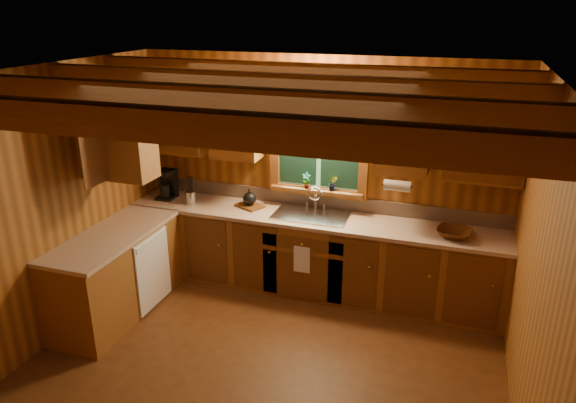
# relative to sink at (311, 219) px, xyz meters

# --- Properties ---
(room) EXTENTS (4.20, 4.20, 4.20)m
(room) POSITION_rel_sink_xyz_m (0.00, -1.60, 0.44)
(room) COLOR #542F14
(room) RESTS_ON ground
(ceiling_beams) EXTENTS (4.20, 2.54, 0.18)m
(ceiling_beams) POSITION_rel_sink_xyz_m (0.00, -1.60, 1.63)
(ceiling_beams) COLOR brown
(ceiling_beams) RESTS_ON room
(base_cabinets) EXTENTS (4.20, 2.22, 0.86)m
(base_cabinets) POSITION_rel_sink_xyz_m (-0.49, -0.32, -0.43)
(base_cabinets) COLOR brown
(base_cabinets) RESTS_ON ground
(countertop) EXTENTS (4.20, 2.24, 0.04)m
(countertop) POSITION_rel_sink_xyz_m (-0.48, -0.31, 0.02)
(countertop) COLOR tan
(countertop) RESTS_ON base_cabinets
(backsplash) EXTENTS (4.20, 0.02, 0.16)m
(backsplash) POSITION_rel_sink_xyz_m (0.00, 0.28, 0.12)
(backsplash) COLOR tan
(backsplash) RESTS_ON room
(dishwasher_panel) EXTENTS (0.02, 0.60, 0.80)m
(dishwasher_panel) POSITION_rel_sink_xyz_m (-1.47, -0.92, -0.43)
(dishwasher_panel) COLOR white
(dishwasher_panel) RESTS_ON base_cabinets
(upper_cabinets) EXTENTS (4.19, 1.77, 0.78)m
(upper_cabinets) POSITION_rel_sink_xyz_m (-0.56, -0.18, 0.98)
(upper_cabinets) COLOR brown
(upper_cabinets) RESTS_ON room
(window) EXTENTS (1.12, 0.08, 1.00)m
(window) POSITION_rel_sink_xyz_m (0.00, 0.26, 0.67)
(window) COLOR brown
(window) RESTS_ON room
(window_sill) EXTENTS (1.06, 0.14, 0.04)m
(window_sill) POSITION_rel_sink_xyz_m (0.00, 0.22, 0.26)
(window_sill) COLOR brown
(window_sill) RESTS_ON room
(wall_sconce) EXTENTS (0.45, 0.21, 0.17)m
(wall_sconce) POSITION_rel_sink_xyz_m (0.00, 0.14, 1.31)
(wall_sconce) COLOR black
(wall_sconce) RESTS_ON room
(paper_towel_roll) EXTENTS (0.27, 0.11, 0.11)m
(paper_towel_roll) POSITION_rel_sink_xyz_m (0.92, -0.07, 0.51)
(paper_towel_roll) COLOR white
(paper_towel_roll) RESTS_ON upper_cabinets
(dish_towel) EXTENTS (0.18, 0.01, 0.30)m
(dish_towel) POSITION_rel_sink_xyz_m (0.00, -0.34, -0.34)
(dish_towel) COLOR white
(dish_towel) RESTS_ON base_cabinets
(sink) EXTENTS (0.82, 0.48, 0.43)m
(sink) POSITION_rel_sink_xyz_m (0.00, 0.00, 0.00)
(sink) COLOR silver
(sink) RESTS_ON countertop
(coffee_maker) EXTENTS (0.20, 0.25, 0.35)m
(coffee_maker) POSITION_rel_sink_xyz_m (-1.80, 0.01, 0.22)
(coffee_maker) COLOR black
(coffee_maker) RESTS_ON countertop
(utensil_crock) EXTENTS (0.12, 0.12, 0.34)m
(utensil_crock) POSITION_rel_sink_xyz_m (-1.44, -0.09, 0.13)
(utensil_crock) COLOR silver
(utensil_crock) RESTS_ON countertop
(cutting_board) EXTENTS (0.36, 0.32, 0.03)m
(cutting_board) POSITION_rel_sink_xyz_m (-0.74, 0.03, 0.06)
(cutting_board) COLOR #593113
(cutting_board) RESTS_ON countertop
(teakettle) EXTENTS (0.15, 0.15, 0.19)m
(teakettle) POSITION_rel_sink_xyz_m (-0.74, 0.03, 0.15)
(teakettle) COLOR black
(teakettle) RESTS_ON cutting_board
(wicker_basket) EXTENTS (0.39, 0.39, 0.08)m
(wicker_basket) POSITION_rel_sink_xyz_m (1.52, -0.09, 0.09)
(wicker_basket) COLOR #48230C
(wicker_basket) RESTS_ON countertop
(potted_plant_left) EXTENTS (0.11, 0.08, 0.19)m
(potted_plant_left) POSITION_rel_sink_xyz_m (-0.12, 0.19, 0.38)
(potted_plant_left) COLOR #593113
(potted_plant_left) RESTS_ON window_sill
(potted_plant_right) EXTENTS (0.11, 0.10, 0.17)m
(potted_plant_right) POSITION_rel_sink_xyz_m (0.18, 0.21, 0.37)
(potted_plant_right) COLOR #593113
(potted_plant_right) RESTS_ON window_sill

